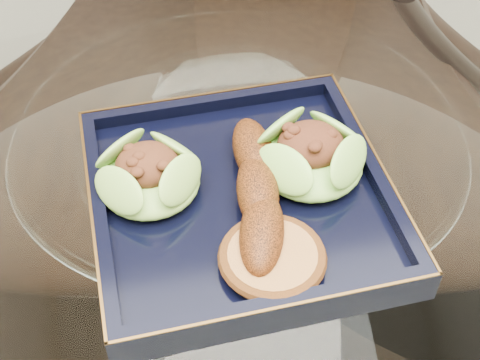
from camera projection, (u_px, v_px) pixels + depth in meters
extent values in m
cylinder|color=white|center=(239.00, 173.00, 0.67)|extent=(1.10, 1.10, 0.01)
torus|color=black|center=(239.00, 173.00, 0.67)|extent=(1.13, 1.13, 0.02)
cylinder|color=black|center=(364.00, 190.00, 1.17)|extent=(0.04, 0.04, 0.75)
cylinder|color=black|center=(39.00, 240.00, 1.10)|extent=(0.04, 0.04, 0.75)
cube|color=#311B10|center=(240.00, 139.00, 1.11)|extent=(0.54, 0.54, 0.04)
cylinder|color=#311B10|center=(126.00, 304.00, 1.18)|extent=(0.03, 0.03, 0.46)
cylinder|color=#311B10|center=(334.00, 325.00, 1.15)|extent=(0.03, 0.03, 0.46)
cylinder|color=#311B10|center=(165.00, 160.00, 1.43)|extent=(0.03, 0.03, 0.46)
cylinder|color=#311B10|center=(337.00, 174.00, 1.40)|extent=(0.03, 0.03, 0.46)
cube|color=black|center=(240.00, 202.00, 0.62)|extent=(0.28, 0.28, 0.02)
ellipsoid|color=#5D8D28|center=(149.00, 177.00, 0.61)|extent=(0.12, 0.12, 0.03)
ellipsoid|color=#65B033|center=(310.00, 158.00, 0.62)|extent=(0.12, 0.12, 0.04)
ellipsoid|color=#652A0A|center=(258.00, 190.00, 0.59)|extent=(0.06, 0.18, 0.03)
cylinder|color=#A97038|center=(272.00, 259.00, 0.55)|extent=(0.09, 0.09, 0.01)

